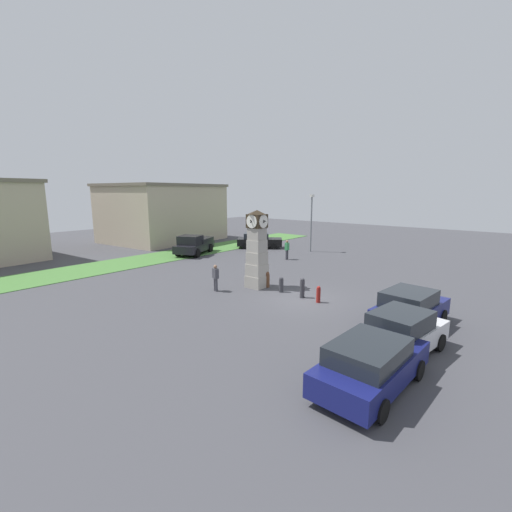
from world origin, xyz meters
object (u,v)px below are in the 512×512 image
Objects in this scene: pickup_truck at (194,244)px; car_navy_sedan at (371,363)px; car_near_tower at (402,332)px; bollard_mid_row at (281,284)px; pedestrian_crossing_lot at (287,249)px; car_by_building at (410,308)px; clock_tower at (257,251)px; bollard_far_row at (302,288)px; pedestrian_near_bench at (216,276)px; street_lamp_near_road at (311,218)px; bollard_end_row at (318,294)px; bollard_near_tower at (267,279)px; car_far_lot at (259,240)px.

car_navy_sedan is at bearing -118.07° from pickup_truck.
car_navy_sedan is at bearing 179.71° from car_near_tower.
pedestrian_crossing_lot reaches higher than bollard_mid_row.
pickup_truck reaches higher than car_near_tower.
pickup_truck is (5.56, 20.69, 0.11)m from car_by_building.
pickup_truck is at bearing 74.96° from car_by_building.
car_navy_sedan is (-6.35, -9.57, -1.45)m from clock_tower.
bollard_far_row is 5.80m from car_by_building.
pedestrian_near_bench reaches higher than bollard_mid_row.
car_navy_sedan is 0.86× the size of pickup_truck.
pedestrian_near_bench is 15.71m from street_lamp_near_road.
car_near_tower is 0.94× the size of car_by_building.
bollard_near_tower is at bearing 81.06° from bollard_end_row.
car_navy_sedan is at bearing -134.97° from bollard_far_row.
car_by_building reaches higher than car_far_lot.
pedestrian_near_bench is at bearing -150.06° from car_far_lot.
pickup_truck is at bearing 112.52° from pedestrian_crossing_lot.
car_far_lot is at bearing 60.45° from pedestrian_crossing_lot.
bollard_near_tower is 0.62× the size of pedestrian_near_bench.
car_navy_sedan reaches higher than bollard_near_tower.
car_near_tower reaches higher than bollard_end_row.
street_lamp_near_road reaches higher than car_navy_sedan.
car_navy_sedan is at bearing -138.32° from pedestrian_crossing_lot.
bollard_far_row is 0.24× the size of car_far_lot.
car_near_tower reaches higher than bollard_near_tower.
street_lamp_near_road reaches higher than clock_tower.
bollard_end_row is at bearing -137.37° from pedestrian_crossing_lot.
car_by_building is at bearing -123.66° from car_far_lot.
pickup_truck is at bearing 160.53° from car_far_lot.
clock_tower is 0.89× the size of pickup_truck.
street_lamp_near_road is (13.01, 5.75, 2.77)m from bollard_mid_row.
car_navy_sedan is 26.04m from car_far_lot.
pickup_truck is 8.81m from pedestrian_crossing_lot.
bollard_end_row is (-0.17, -1.11, -0.12)m from bollard_far_row.
car_far_lot is 0.87× the size of street_lamp_near_road.
car_far_lot is at bearing -19.47° from pickup_truck.
car_navy_sedan reaches higher than bollard_end_row.
pedestrian_near_bench reaches higher than car_far_lot.
car_near_tower is 0.84× the size of car_far_lot.
bollard_mid_row is at bearing 65.81° from car_near_tower.
bollard_end_row is 0.57× the size of pedestrian_near_bench.
clock_tower is 10.28m from car_near_tower.
street_lamp_near_road is at bearing 28.92° from bollard_far_row.
street_lamp_near_road is at bearing -43.35° from pickup_truck.
car_far_lot is (11.86, 13.68, 0.34)m from bollard_end_row.
bollard_mid_row is 0.80× the size of bollard_far_row.
street_lamp_near_road is at bearing 39.38° from car_near_tower.
bollard_far_row is 8.89m from car_navy_sedan.
bollard_far_row is 0.21× the size of pickup_truck.
bollard_far_row is at bearing 61.84° from car_near_tower.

